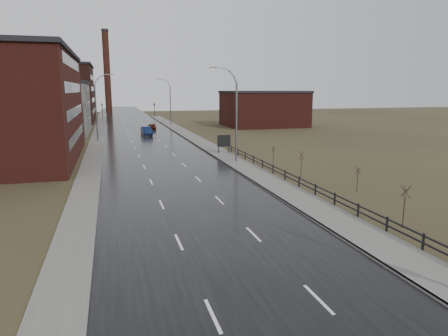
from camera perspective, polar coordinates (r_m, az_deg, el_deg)
road at (r=70.56m, az=-11.09°, el=3.82°), size 14.00×300.00×0.06m
sidewalk_right at (r=47.81m, az=1.88°, el=0.68°), size 3.20×180.00×0.18m
curb_right at (r=47.38m, az=0.13°, el=0.59°), size 0.16×180.00×0.18m
sidewalk_left at (r=70.36m, az=-17.76°, el=3.50°), size 2.40×260.00×0.12m
warehouse_mid at (r=88.69m, az=-24.02°, el=7.92°), size 16.32×20.40×10.50m
warehouse_far at (r=119.04m, az=-24.56°, el=9.66°), size 26.52×24.48×15.50m
building_right at (r=98.71m, az=5.64°, el=8.46°), size 18.36×16.32×8.50m
smokestack at (r=159.92m, az=-16.37°, el=13.10°), size 2.70×2.70×30.70m
streetlight_right_mid at (r=48.04m, az=1.45°, el=7.65°), size 3.36×0.28×11.35m
streetlight_left at (r=71.86m, az=-17.59°, el=8.29°), size 3.36×0.28×11.35m
streetlight_right_far at (r=100.83m, az=-7.83°, el=9.37°), size 3.36×0.28×11.35m
guardrail at (r=33.34m, az=13.50°, el=-3.14°), size 0.10×53.05×1.10m
shrub_c at (r=28.02m, az=24.36°, el=-4.89°), size 0.66×0.70×2.82m
shrub_d at (r=36.44m, az=18.53°, el=-1.46°), size 0.53×0.56×2.22m
shrub_e at (r=40.33m, az=10.97°, el=0.57°), size 0.66×0.70×2.82m
shrub_f at (r=48.04m, az=7.06°, el=1.87°), size 0.49×0.52×2.07m
billboard at (r=54.84m, az=-0.01°, el=3.81°), size 1.89×0.17×2.67m
traffic_light_left at (r=129.86m, az=-17.05°, el=8.81°), size 0.58×2.73×5.30m
traffic_light_right at (r=130.57m, az=-9.94°, el=9.14°), size 0.58×2.73×5.30m
car_near at (r=79.20m, az=-11.01°, el=5.18°), size 2.04×5.10×1.65m
car_far at (r=91.02m, az=-10.27°, el=5.85°), size 1.77×3.95×1.32m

